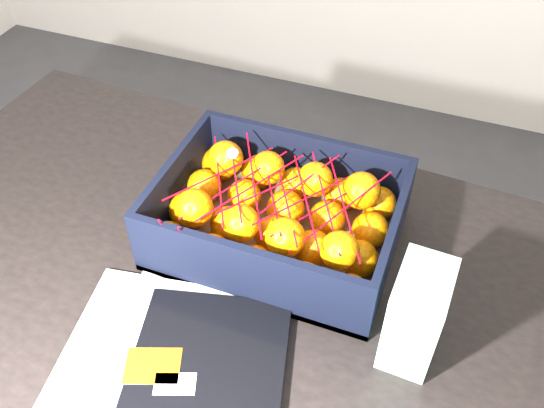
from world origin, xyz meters
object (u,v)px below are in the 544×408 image
(produce_crate, at_px, (279,223))
(table, at_px, (199,312))
(magazine_stack, at_px, (165,369))
(retail_carton, at_px, (416,315))

(produce_crate, bearing_deg, table, -129.33)
(magazine_stack, height_order, produce_crate, produce_crate)
(magazine_stack, bearing_deg, produce_crate, 78.47)
(table, xyz_separation_m, produce_crate, (0.10, 0.12, 0.14))
(magazine_stack, xyz_separation_m, produce_crate, (0.06, 0.29, 0.03))
(table, distance_m, retail_carton, 0.38)
(magazine_stack, relative_size, retail_carton, 2.37)
(table, bearing_deg, produce_crate, 50.67)
(retail_carton, bearing_deg, table, -178.68)
(produce_crate, xyz_separation_m, retail_carton, (0.24, -0.13, 0.04))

